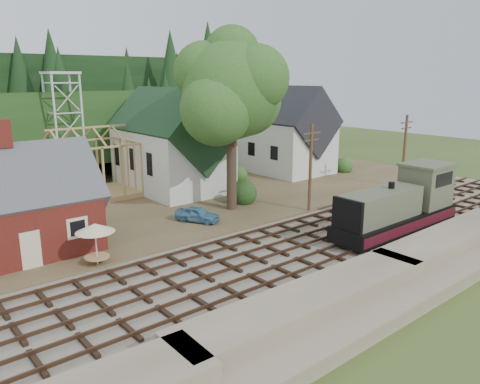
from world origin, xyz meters
TOP-DOWN VIEW (x-y plane):
  - ground at (0.00, 0.00)m, footprint 140.00×140.00m
  - embankment at (0.00, -8.50)m, footprint 64.00×5.00m
  - railroad_bed at (0.00, 0.00)m, footprint 64.00×11.00m
  - village_flat at (0.00, 18.00)m, footprint 64.00×26.00m
  - hillside at (0.00, 42.00)m, footprint 70.00×28.96m
  - ridge at (0.00, 58.00)m, footprint 80.00×20.00m
  - depot at (-16.00, 11.00)m, footprint 10.80×7.41m
  - church at (2.00, 19.68)m, footprint 8.40×15.17m
  - farmhouse at (18.00, 19.00)m, footprint 8.40×10.80m
  - timber_frame at (-6.00, 22.00)m, footprint 8.20×6.20m
  - lattice_tower at (-6.00, 28.00)m, footprint 3.20×3.20m
  - big_tree at (2.17, 10.08)m, footprint 10.90×8.40m
  - telegraph_pole_near at (7.00, 5.20)m, footprint 2.20×0.28m
  - telegraph_pole_far at (22.00, 5.20)m, footprint 2.20×0.28m
  - locomotive at (8.30, -3.00)m, footprint 12.56×3.14m
  - car_blue at (-2.56, 8.86)m, footprint 3.11×3.99m
  - car_red at (24.07, 16.10)m, footprint 4.13×2.42m
  - patio_set at (-12.63, 5.50)m, footprint 2.44×2.44m

SIDE VIEW (x-z plane):
  - ground at x=0.00m, z-range 0.00..0.00m
  - embankment at x=0.00m, z-range -0.80..0.80m
  - hillside at x=0.00m, z-range -6.37..6.37m
  - ridge at x=0.00m, z-range -6.00..6.00m
  - railroad_bed at x=0.00m, z-range 0.00..0.16m
  - village_flat at x=0.00m, z-range 0.00..0.30m
  - car_red at x=24.07m, z-range 0.30..1.38m
  - car_blue at x=-2.56m, z-range 0.30..1.57m
  - locomotive at x=8.30m, z-range -0.30..4.71m
  - patio_set at x=-12.63m, z-range 1.25..3.97m
  - depot at x=-16.00m, z-range -1.29..7.71m
  - timber_frame at x=-6.00m, z-range -0.23..6.76m
  - telegraph_pole_near at x=7.00m, z-range 0.25..8.25m
  - telegraph_pole_far at x=22.00m, z-range 0.25..8.25m
  - farmhouse at x=18.00m, z-range -0.43..10.17m
  - church at x=2.00m, z-range -1.32..11.68m
  - lattice_tower at x=-6.00m, z-range 3.97..16.10m
  - big_tree at x=2.17m, z-range 2.87..17.57m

